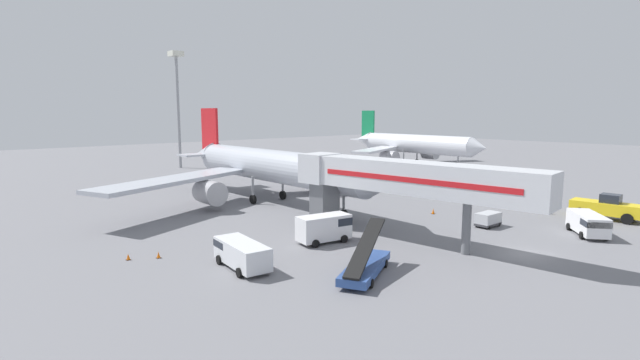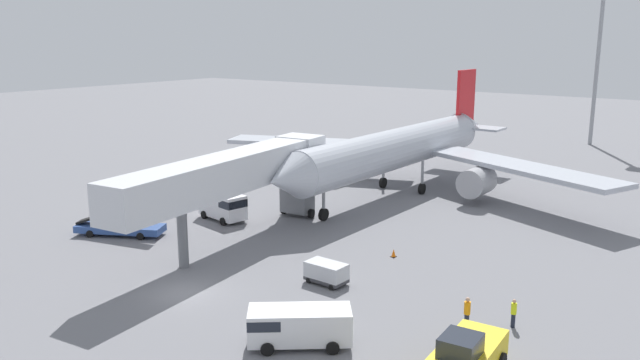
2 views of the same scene
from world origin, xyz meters
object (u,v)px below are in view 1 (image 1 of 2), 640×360
Objects in this scene: belt_loader_truck at (365,265)px; ground_crew_worker_foreground at (541,205)px; jet_bridge at (397,179)px; apron_light_mast at (177,86)px; service_van_outer_left at (325,227)px; airplane_background at (412,144)px; ground_crew_worker_midground at (533,201)px; service_van_mid_left at (241,252)px; service_van_near_left at (588,223)px; safety_cone_alpha at (158,255)px; pushback_tug at (607,208)px; airplane_at_gate at (269,167)px; baggage_cart_far_center at (488,219)px; safety_cone_bravo at (128,257)px; safety_cone_charlie at (433,211)px.

ground_crew_worker_foreground is (29.15, 0.54, 0.20)m from belt_loader_truck.
apron_light_mast is at bearing 80.91° from jet_bridge.
ground_crew_worker_foreground is (25.55, -7.43, -0.36)m from service_van_outer_left.
airplane_background is (49.14, 35.38, -0.95)m from jet_bridge.
airplane_background is at bearing 54.49° from ground_crew_worker_midground.
service_van_mid_left is 0.16× the size of airplane_background.
safety_cone_alpha is (-31.82, 19.59, -0.89)m from service_van_near_left.
pushback_tug is 3.66× the size of ground_crew_worker_foreground.
belt_loader_truck is at bearing -145.46° from airplane_background.
safety_cone_alpha is (-38.10, 12.71, -0.73)m from ground_crew_worker_foreground.
ground_crew_worker_midground is 46.38m from airplane_background.
service_van_outer_left reaches higher than ground_crew_worker_midground.
service_van_outer_left reaches higher than safety_cone_alpha.
airplane_at_gate is at bearing 84.66° from jet_bridge.
airplane_background is (35.09, 46.25, 3.26)m from service_van_near_left.
safety_cone_alpha is 63.69m from apron_light_mast.
baggage_cart_far_center is (19.20, 1.40, 0.00)m from belt_loader_truck.
safety_cone_bravo is 31.57m from safety_cone_charlie.
airplane_background is (26.86, 37.65, 3.53)m from ground_crew_worker_midground.
belt_loader_truck is at bearing 170.49° from pushback_tug.
airplane_background is at bearing 20.39° from safety_cone_bravo.
safety_cone_charlie is (-2.71, 14.72, -0.85)m from service_van_near_left.
service_van_near_left reaches higher than ground_crew_worker_midground.
service_van_outer_left is at bearing 154.55° from pushback_tug.
airplane_at_gate is 6.53× the size of pushback_tug.
airplane_at_gate reaches higher than safety_cone_bravo.
baggage_cart_far_center is 68.55m from apron_light_mast.
safety_cone_alpha is 1.01× the size of safety_cone_bravo.
jet_bridge is at bearing 142.29° from service_van_near_left.
airplane_at_gate reaches higher than belt_loader_truck.
jet_bridge is 20.45m from safety_cone_alpha.
service_van_outer_left is at bearing -178.59° from safety_cone_charlie.
apron_light_mast reaches higher than belt_loader_truck.
airplane_at_gate is 37.62m from pushback_tug.
belt_loader_truck is 0.19× the size of airplane_background.
airplane_at_gate is 1.91× the size of apron_light_mast.
service_van_outer_left is at bearing 143.40° from service_van_near_left.
airplane_at_gate is 44.48m from apron_light_mast.
service_van_outer_left is at bearing 65.68° from belt_loader_truck.
airplane_at_gate reaches higher than pushback_tug.
airplane_at_gate is at bearing 123.25° from pushback_tug.
belt_loader_truck is 23.74m from service_van_near_left.
service_van_outer_left is 24.01m from service_van_near_left.
safety_cone_bravo is (-33.72, 20.68, -0.89)m from service_van_near_left.
belt_loader_truck is 13.99× the size of safety_cone_alpha.
service_van_mid_left is at bearing -152.67° from airplane_background.
safety_cone_charlie is (-11.23, 13.64, -0.95)m from pushback_tug.
service_van_mid_left is (-36.78, 12.42, -0.14)m from pushback_tug.
pushback_tug is (20.55, -31.35, -3.17)m from airplane_at_gate.
ground_crew_worker_midground is 41.53m from safety_cone_alpha.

